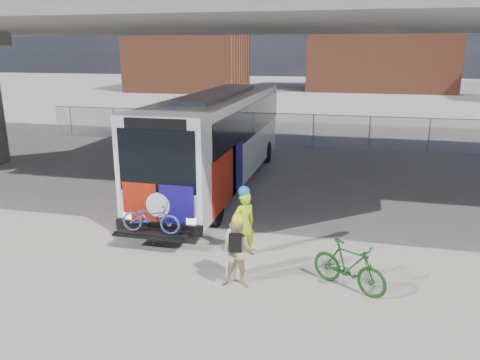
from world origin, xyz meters
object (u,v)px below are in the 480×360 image
(cyclist_hivis, at_px, (244,222))
(bus, at_px, (219,132))
(bollard, at_px, (233,251))
(bike_parked, at_px, (349,266))
(cyclist_tan, at_px, (238,253))

(cyclist_hivis, bearing_deg, bus, -111.83)
(bollard, height_order, cyclist_hivis, cyclist_hivis)
(cyclist_hivis, relative_size, bike_parked, 1.02)
(bus, height_order, cyclist_tan, bus)
(bike_parked, bearing_deg, bollard, 120.42)
(bus, relative_size, bollard, 10.42)
(bus, relative_size, cyclist_hivis, 6.77)
(bus, xyz_separation_m, cyclist_tan, (2.78, -8.06, -1.27))
(bus, height_order, bike_parked, bus)
(bus, bearing_deg, bike_parked, -55.31)
(bus, xyz_separation_m, bollard, (2.53, -7.58, -1.45))
(cyclist_tan, bearing_deg, bike_parked, 6.15)
(cyclist_hivis, relative_size, cyclist_tan, 1.07)
(bollard, bearing_deg, bike_parked, 0.48)
(bus, relative_size, cyclist_tan, 7.26)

